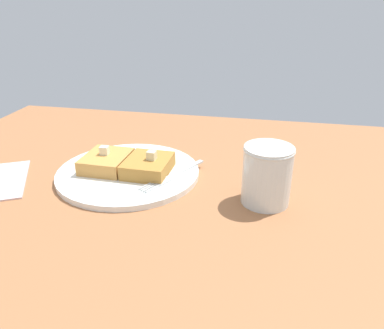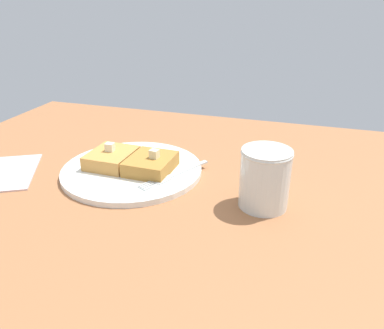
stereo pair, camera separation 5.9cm
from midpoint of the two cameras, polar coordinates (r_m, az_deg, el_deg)
table_surface at (r=62.66cm, az=-12.36°, el=-7.55°), size 101.25×101.25×2.51cm
plate at (r=72.26cm, az=-11.98°, el=-1.22°), size 26.71×26.71×1.07cm
toast_slice_left at (r=73.34cm, az=-15.14°, el=0.40°), size 8.27×9.50×2.66cm
toast_slice_middle at (r=69.87cm, az=-8.93°, el=-0.25°), size 8.27×9.50×2.66cm
butter_pat_primary at (r=72.96cm, az=-15.49°, el=2.05°), size 1.63×1.48×1.58cm
butter_pat_secondary at (r=68.90cm, az=-8.63°, el=1.33°), size 1.76×1.62×1.58cm
fork at (r=67.93cm, az=-5.79°, el=-1.91°), size 8.92×14.73×0.36cm
syrup_jar at (r=60.83cm, az=8.62°, el=-1.92°), size 8.10×8.10×9.77cm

